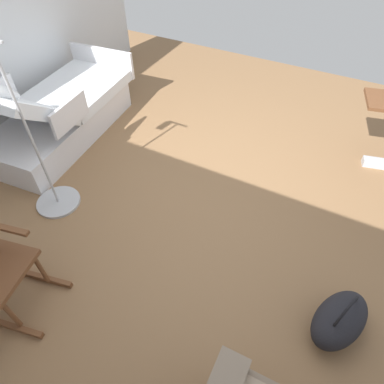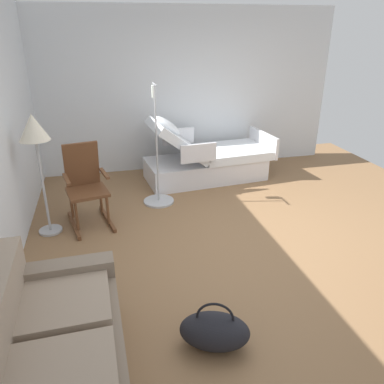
{
  "view_description": "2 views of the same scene",
  "coord_description": "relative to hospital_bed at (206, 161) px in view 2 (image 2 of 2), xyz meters",
  "views": [
    {
      "loc": [
        -1.04,
        2.22,
        2.6
      ],
      "look_at": [
        -0.17,
        0.56,
        0.65
      ],
      "focal_mm": 31.28,
      "sensor_mm": 36.0,
      "label": 1
    },
    {
      "loc": [
        -3.72,
        1.52,
        2.35
      ],
      "look_at": [
        -0.01,
        0.61,
        0.69
      ],
      "focal_mm": 35.33,
      "sensor_mm": 36.0,
      "label": 2
    }
  ],
  "objects": [
    {
      "name": "ground_plane",
      "position": [
        -2.03,
        0.14,
        -0.32
      ],
      "size": [
        6.83,
        6.83,
        0.0
      ],
      "primitive_type": "plane",
      "color": "olive"
    },
    {
      "name": "side_wall",
      "position": [
        0.75,
        0.14,
        1.03
      ],
      "size": [
        0.1,
        5.24,
        2.7
      ],
      "primitive_type": "cube",
      "color": "silver",
      "rests_on": "ground"
    },
    {
      "name": "hospital_bed",
      "position": [
        0.0,
        0.0,
        0.0
      ],
      "size": [
        1.15,
        2.14,
        1.16
      ],
      "color": "silver",
      "rests_on": "ground"
    },
    {
      "name": "couch",
      "position": [
        -3.71,
        2.1,
        -0.01
      ],
      "size": [
        1.62,
        0.88,
        0.85
      ],
      "color": "#7D6C5C",
      "rests_on": "ground"
    },
    {
      "name": "rocking_chair",
      "position": [
        -1.13,
        1.91,
        0.19
      ],
      "size": [
        0.84,
        0.62,
        1.05
      ],
      "color": "brown",
      "rests_on": "ground"
    },
    {
      "name": "floor_lamp",
      "position": [
        -1.29,
        2.39,
        0.91
      ],
      "size": [
        0.34,
        0.34,
        1.48
      ],
      "color": "#B2B5BA",
      "rests_on": "ground"
    },
    {
      "name": "duffel_bag",
      "position": [
        -3.56,
        0.94,
        -0.16
      ],
      "size": [
        0.5,
        0.64,
        0.43
      ],
      "color": "black",
      "rests_on": "ground"
    },
    {
      "name": "iv_pole",
      "position": [
        -0.75,
        0.93,
        -0.07
      ],
      "size": [
        0.44,
        0.44,
        1.69
      ],
      "color": "#B2B5BA",
      "rests_on": "ground"
    }
  ]
}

